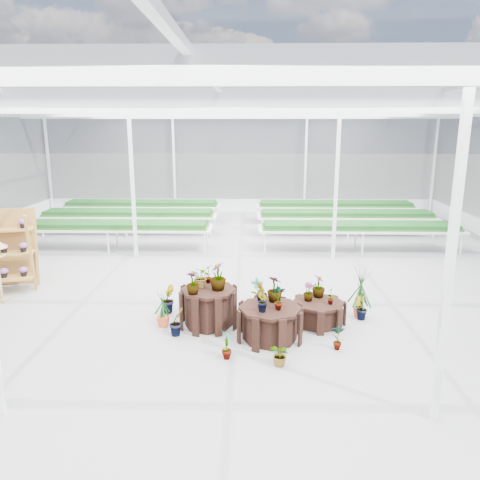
{
  "coord_description": "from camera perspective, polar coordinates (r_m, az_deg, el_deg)",
  "views": [
    {
      "loc": [
        0.46,
        -9.72,
        3.91
      ],
      "look_at": [
        0.24,
        0.96,
        1.3
      ],
      "focal_mm": 35.0,
      "sensor_mm": 36.0,
      "label": 1
    }
  ],
  "objects": [
    {
      "name": "nursery_benches",
      "position": [
        17.28,
        -0.37,
        2.07
      ],
      "size": [
        16.0,
        7.0,
        0.84
      ],
      "primitive_type": null,
      "color": "silver",
      "rests_on": "ground"
    },
    {
      "name": "plinth_tall",
      "position": [
        9.46,
        -3.85,
        -8.16
      ],
      "size": [
        1.5,
        1.5,
        0.78
      ],
      "primitive_type": "cylinder",
      "rotation": [
        0.0,
        0.0,
        0.42
      ],
      "color": "black",
      "rests_on": "ground"
    },
    {
      "name": "nursery_plants",
      "position": [
        9.41,
        2.46,
        -7.0
      ],
      "size": [
        4.44,
        3.25,
        1.35
      ],
      "color": "#123F15",
      "rests_on": "ground"
    },
    {
      "name": "ground_plane",
      "position": [
        10.49,
        -1.44,
        -8.17
      ],
      "size": [
        24.0,
        24.0,
        0.0
      ],
      "primitive_type": "plane",
      "color": "gray",
      "rests_on": "ground"
    },
    {
      "name": "steel_frame",
      "position": [
        9.87,
        -1.52,
        4.04
      ],
      "size": [
        18.0,
        24.0,
        4.5
      ],
      "primitive_type": null,
      "color": "silver",
      "rests_on": "ground"
    },
    {
      "name": "plinth_low",
      "position": [
        9.67,
        9.47,
        -8.75
      ],
      "size": [
        1.11,
        1.11,
        0.48
      ],
      "primitive_type": "cylinder",
      "rotation": [
        0.0,
        0.0,
        -0.04
      ],
      "color": "black",
      "rests_on": "ground"
    },
    {
      "name": "greenhouse_shell",
      "position": [
        9.87,
        -1.52,
        4.04
      ],
      "size": [
        18.0,
        24.0,
        4.5
      ],
      "primitive_type": null,
      "color": "white",
      "rests_on": "ground"
    },
    {
      "name": "plinth_mid",
      "position": [
        8.91,
        3.65,
        -10.07
      ],
      "size": [
        1.54,
        1.54,
        0.64
      ],
      "primitive_type": "cylinder",
      "rotation": [
        0.0,
        0.0,
        0.33
      ],
      "color": "black",
      "rests_on": "ground"
    }
  ]
}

